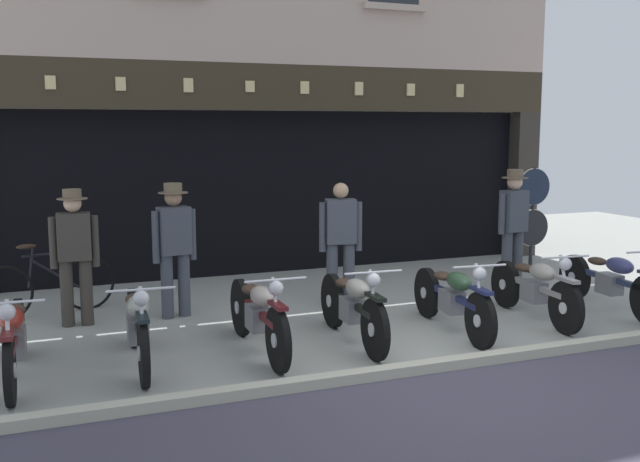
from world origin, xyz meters
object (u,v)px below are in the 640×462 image
(motorcycle_center_right, at_px, (453,297))
(tyre_sign_pole, at_px, (533,209))
(motorcycle_far_right, at_px, (611,280))
(shopkeeper_center, at_px, (174,243))
(motorcycle_left, at_px, (138,324))
(salesman_right, at_px, (341,240))
(motorcycle_far_left, at_px, (14,337))
(motorcycle_center_left, at_px, (258,313))
(motorcycle_center, at_px, (353,305))
(assistant_far_right, at_px, (513,223))
(motorcycle_right, at_px, (535,287))
(salesman_left, at_px, (75,251))
(advert_board_near, at_px, (132,165))
(leaning_bicycle, at_px, (47,286))

(motorcycle_center_right, bearing_deg, tyre_sign_pole, -134.65)
(motorcycle_far_right, height_order, shopkeeper_center, shopkeeper_center)
(motorcycle_left, bearing_deg, salesman_right, -150.26)
(motorcycle_far_left, height_order, motorcycle_center_right, motorcycle_center_right)
(motorcycle_center_left, distance_m, motorcycle_center, 1.06)
(tyre_sign_pole, bearing_deg, salesman_right, -165.10)
(assistant_far_right, distance_m, tyre_sign_pole, 1.47)
(motorcycle_right, distance_m, salesman_left, 5.55)
(tyre_sign_pole, xyz_separation_m, advert_board_near, (-6.03, 1.73, 0.74))
(motorcycle_center_left, height_order, salesman_right, salesman_right)
(salesman_left, distance_m, assistant_far_right, 5.94)
(motorcycle_center_right, xyz_separation_m, salesman_right, (-0.76, 1.49, 0.49))
(salesman_right, relative_size, tyre_sign_pole, 0.96)
(salesman_right, bearing_deg, advert_board_near, -38.23)
(salesman_left, relative_size, salesman_right, 0.99)
(motorcycle_far_right, xyz_separation_m, assistant_far_right, (-0.47, 1.44, 0.57))
(tyre_sign_pole, bearing_deg, salesman_left, -175.26)
(shopkeeper_center, xyz_separation_m, leaning_bicycle, (-1.48, 0.71, -0.56))
(shopkeeper_center, relative_size, tyre_sign_pole, 0.98)
(motorcycle_center, relative_size, motorcycle_right, 1.01)
(salesman_right, bearing_deg, leaning_bicycle, -4.55)
(motorcycle_center, height_order, salesman_left, salesman_left)
(motorcycle_right, height_order, assistant_far_right, assistant_far_right)
(motorcycle_right, bearing_deg, tyre_sign_pole, -121.38)
(assistant_far_right, bearing_deg, leaning_bicycle, -20.88)
(motorcycle_center_left, distance_m, motorcycle_center_right, 2.31)
(motorcycle_left, xyz_separation_m, advert_board_near, (0.54, 4.09, 1.36))
(motorcycle_far_right, xyz_separation_m, advert_board_near, (-5.40, 4.14, 1.37))
(motorcycle_center_right, height_order, motorcycle_right, motorcycle_center_right)
(motorcycle_center_left, height_order, tyre_sign_pole, tyre_sign_pole)
(motorcycle_center_left, relative_size, advert_board_near, 2.30)
(leaning_bicycle, bearing_deg, salesman_left, 10.36)
(motorcycle_center, bearing_deg, leaning_bicycle, -35.95)
(shopkeeper_center, bearing_deg, motorcycle_far_right, 151.47)
(motorcycle_center_right, distance_m, assistant_far_right, 2.52)
(motorcycle_center_left, xyz_separation_m, leaning_bicycle, (-2.01, 2.49, -0.05))
(motorcycle_far_left, distance_m, motorcycle_right, 5.88)
(assistant_far_right, bearing_deg, salesman_left, -15.08)
(motorcycle_right, bearing_deg, motorcycle_center, 6.31)
(assistant_far_right, bearing_deg, motorcycle_far_left, 0.47)
(motorcycle_far_left, bearing_deg, motorcycle_center, -178.92)
(motorcycle_far_right, distance_m, shopkeeper_center, 5.55)
(motorcycle_far_right, bearing_deg, motorcycle_center_right, 6.96)
(assistant_far_right, bearing_deg, motorcycle_center_right, 26.94)
(tyre_sign_pole, height_order, leaning_bicycle, tyre_sign_pole)
(advert_board_near, bearing_deg, shopkeeper_center, -85.84)
(motorcycle_far_right, distance_m, leaning_bicycle, 7.16)
(motorcycle_far_left, height_order, motorcycle_far_right, motorcycle_far_left)
(motorcycle_center, xyz_separation_m, motorcycle_far_right, (3.64, 0.04, -0.01))
(motorcycle_center_left, xyz_separation_m, motorcycle_center, (1.06, -0.04, -0.00))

